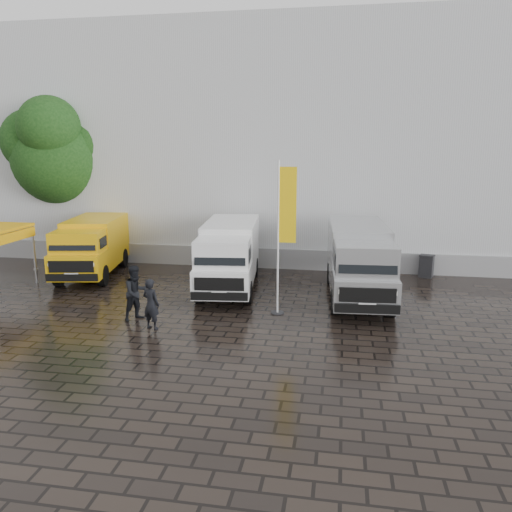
{
  "coord_description": "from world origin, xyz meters",
  "views": [
    {
      "loc": [
        2.66,
        -16.03,
        6.0
      ],
      "look_at": [
        -0.5,
        2.2,
        1.89
      ],
      "focal_mm": 35.0,
      "sensor_mm": 36.0,
      "label": 1
    }
  ],
  "objects": [
    {
      "name": "ground",
      "position": [
        0.0,
        0.0,
        0.0
      ],
      "size": [
        120.0,
        120.0,
        0.0
      ],
      "primitive_type": "plane",
      "color": "black",
      "rests_on": "ground"
    },
    {
      "name": "exhibition_hall",
      "position": [
        2.0,
        16.0,
        6.0
      ],
      "size": [
        44.0,
        16.0,
        12.0
      ],
      "primitive_type": "cube",
      "color": "silver",
      "rests_on": "ground"
    },
    {
      "name": "hall_plinth",
      "position": [
        2.0,
        7.95,
        0.5
      ],
      "size": [
        44.0,
        0.15,
        1.0
      ],
      "primitive_type": "cube",
      "color": "gray",
      "rests_on": "ground"
    },
    {
      "name": "van_yellow",
      "position": [
        -8.79,
        5.14,
        1.31
      ],
      "size": [
        3.19,
        5.98,
        2.62
      ],
      "primitive_type": null,
      "rotation": [
        0.0,
        0.0,
        0.19
      ],
      "color": "#E7A90C",
      "rests_on": "ground"
    },
    {
      "name": "van_white",
      "position": [
        -1.98,
        4.07,
        1.39
      ],
      "size": [
        2.82,
        6.6,
        2.78
      ],
      "primitive_type": null,
      "rotation": [
        0.0,
        0.0,
        0.11
      ],
      "color": "white",
      "rests_on": "ground"
    },
    {
      "name": "van_silver",
      "position": [
        3.39,
        3.61,
        1.44
      ],
      "size": [
        2.64,
        6.77,
        2.88
      ],
      "primitive_type": null,
      "rotation": [
        0.0,
        0.0,
        0.07
      ],
      "color": "#AFB1B4",
      "rests_on": "ground"
    },
    {
      "name": "flagpole",
      "position": [
        0.65,
        1.19,
        3.11
      ],
      "size": [
        0.88,
        0.5,
        5.51
      ],
      "color": "black",
      "rests_on": "ground"
    },
    {
      "name": "tree",
      "position": [
        -12.35,
        8.89,
        5.62
      ],
      "size": [
        4.88,
        4.88,
        8.76
      ],
      "color": "black",
      "rests_on": "ground"
    },
    {
      "name": "wheelie_bin",
      "position": [
        6.62,
        7.5,
        0.53
      ],
      "size": [
        0.8,
        0.8,
        1.05
      ],
      "primitive_type": "cube",
      "rotation": [
        0.0,
        0.0,
        -0.32
      ],
      "color": "black",
      "rests_on": "ground"
    },
    {
      "name": "person_front",
      "position": [
        -3.46,
        -1.09,
        0.87
      ],
      "size": [
        0.73,
        0.59,
        1.73
      ],
      "primitive_type": "imported",
      "rotation": [
        0.0,
        0.0,
        2.82
      ],
      "color": "black",
      "rests_on": "ground"
    },
    {
      "name": "person_tent",
      "position": [
        -4.3,
        -0.31,
        0.98
      ],
      "size": [
        1.16,
        1.2,
        1.96
      ],
      "primitive_type": "imported",
      "rotation": [
        0.0,
        0.0,
        0.95
      ],
      "color": "black",
      "rests_on": "ground"
    }
  ]
}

